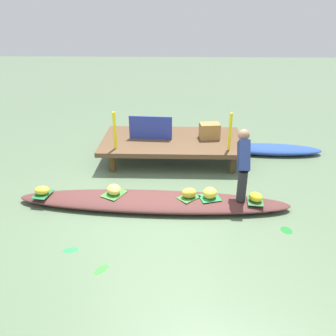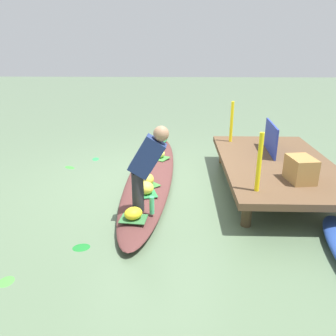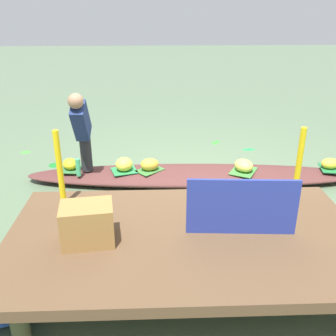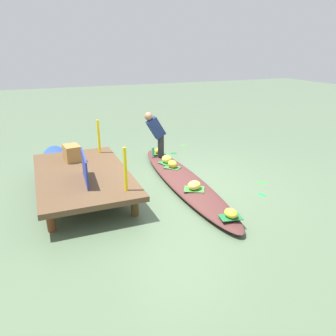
{
  "view_description": "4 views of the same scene",
  "coord_description": "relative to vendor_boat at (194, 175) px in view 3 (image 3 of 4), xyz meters",
  "views": [
    {
      "loc": [
        0.44,
        -5.29,
        3.24
      ],
      "look_at": [
        0.25,
        0.58,
        0.48
      ],
      "focal_mm": 36.94,
      "sensor_mm": 36.0,
      "label": 1
    },
    {
      "loc": [
        5.61,
        0.47,
        2.32
      ],
      "look_at": [
        0.31,
        0.32,
        0.35
      ],
      "focal_mm": 35.78,
      "sensor_mm": 36.0,
      "label": 2
    },
    {
      "loc": [
        0.57,
        5.04,
        2.38
      ],
      "look_at": [
        0.38,
        0.24,
        0.32
      ],
      "focal_mm": 40.87,
      "sensor_mm": 36.0,
      "label": 3
    },
    {
      "loc": [
        -6.18,
        2.87,
        2.9
      ],
      "look_at": [
        -0.02,
        0.38,
        0.45
      ],
      "focal_mm": 35.47,
      "sensor_mm": 36.0,
      "label": 4
    }
  ],
  "objects": [
    {
      "name": "railing_post_west",
      "position": [
        -0.89,
        1.53,
        0.79
      ],
      "size": [
        0.06,
        0.06,
        0.8
      ],
      "primitive_type": "cylinder",
      "color": "yellow",
      "rests_on": "dock_platform"
    },
    {
      "name": "leaf_mat_2",
      "position": [
        1.78,
        -0.09,
        0.1
      ],
      "size": [
        0.3,
        0.37,
        0.01
      ],
      "primitive_type": "cube",
      "rotation": [
        0.0,
        0.0,
        1.46
      ],
      "color": "#326B39",
      "rests_on": "vendor_boat"
    },
    {
      "name": "banana_bunch_3",
      "position": [
        -0.7,
        0.08,
        0.18
      ],
      "size": [
        0.35,
        0.37,
        0.17
      ],
      "primitive_type": "ellipsoid",
      "rotation": [
        0.0,
        0.0,
        2.05
      ],
      "color": "#E7DB56",
      "rests_on": "vendor_boat"
    },
    {
      "name": "canal_water",
      "position": [
        0.0,
        0.0,
        -0.09
      ],
      "size": [
        40.0,
        40.0,
        0.0
      ],
      "primitive_type": "plane",
      "color": "#546B4E",
      "rests_on": "ground"
    },
    {
      "name": "leaf_mat_0",
      "position": [
        0.64,
        -0.0,
        0.1
      ],
      "size": [
        0.44,
        0.44,
        0.01
      ],
      "primitive_type": "cube",
      "rotation": [
        0.0,
        0.0,
        0.75
      ],
      "color": "#397533",
      "rests_on": "vendor_boat"
    },
    {
      "name": "leaf_mat_3",
      "position": [
        -0.7,
        0.08,
        0.1
      ],
      "size": [
        0.47,
        0.5,
        0.01
      ],
      "primitive_type": "cube",
      "rotation": [
        0.0,
        0.0,
        1.08
      ],
      "color": "#3D8536",
      "rests_on": "vendor_boat"
    },
    {
      "name": "water_bottle",
      "position": [
        1.62,
        0.14,
        0.21
      ],
      "size": [
        0.07,
        0.07,
        0.25
      ],
      "primitive_type": "cylinder",
      "color": "#44B272",
      "rests_on": "vendor_boat"
    },
    {
      "name": "vendor_boat",
      "position": [
        0.0,
        0.0,
        0.0
      ],
      "size": [
        4.85,
        0.94,
        0.18
      ],
      "primitive_type": "ellipsoid",
      "rotation": [
        0.0,
        0.0,
        -0.03
      ],
      "color": "#532C29",
      "rests_on": "ground"
    },
    {
      "name": "dock_platform",
      "position": [
        0.31,
        2.13,
        0.33
      ],
      "size": [
        3.2,
        1.8,
        0.48
      ],
      "color": "brown",
      "rests_on": "ground"
    },
    {
      "name": "drifting_plant_3",
      "position": [
        2.82,
        -1.29,
        -0.09
      ],
      "size": [
        0.19,
        0.16,
        0.01
      ],
      "primitive_type": "ellipsoid",
      "rotation": [
        0.0,
        0.0,
        3.12
      ],
      "color": "#448938",
      "rests_on": "ground"
    },
    {
      "name": "market_banner",
      "position": [
        -0.19,
        2.13,
        0.66
      ],
      "size": [
        0.97,
        0.09,
        0.53
      ],
      "primitive_type": "cube",
      "rotation": [
        0.0,
        0.0,
        -0.06
      ],
      "color": "#273795",
      "rests_on": "dock_platform"
    },
    {
      "name": "drifting_plant_1",
      "position": [
        -1.12,
        -1.28,
        -0.09
      ],
      "size": [
        0.26,
        0.18,
        0.01
      ],
      "primitive_type": "ellipsoid",
      "rotation": [
        0.0,
        0.0,
        0.19
      ],
      "color": "#278445",
      "rests_on": "ground"
    },
    {
      "name": "leaf_mat_4",
      "position": [
        1.0,
        0.0,
        0.1
      ],
      "size": [
        0.42,
        0.39,
        0.01
      ],
      "primitive_type": "cube",
      "rotation": [
        0.0,
        0.0,
        0.29
      ],
      "color": "#287F43",
      "rests_on": "vendor_boat"
    },
    {
      "name": "produce_crate",
      "position": [
        1.15,
        2.21,
        0.57
      ],
      "size": [
        0.48,
        0.38,
        0.35
      ],
      "primitive_type": "cube",
      "rotation": [
        0.0,
        0.0,
        0.13
      ],
      "color": "olive",
      "rests_on": "dock_platform"
    },
    {
      "name": "drifting_plant_2",
      "position": [
        2.18,
        -0.68,
        -0.09
      ],
      "size": [
        0.22,
        0.25,
        0.01
      ],
      "primitive_type": "ellipsoid",
      "rotation": [
        0.0,
        0.0,
        1.82
      ],
      "color": "#197127",
      "rests_on": "ground"
    },
    {
      "name": "vendor_person",
      "position": [
        1.54,
        0.07,
        0.77
      ],
      "size": [
        0.2,
        0.54,
        1.18
      ],
      "color": "#28282D",
      "rests_on": "vendor_boat"
    },
    {
      "name": "banana_bunch_0",
      "position": [
        0.64,
        -0.0,
        0.18
      ],
      "size": [
        0.3,
        0.25,
        0.18
      ],
      "primitive_type": "ellipsoid",
      "rotation": [
        0.0,
        0.0,
        0.23
      ],
      "color": "gold",
      "rests_on": "vendor_boat"
    },
    {
      "name": "banana_bunch_2",
      "position": [
        1.78,
        -0.09,
        0.17
      ],
      "size": [
        0.31,
        0.32,
        0.16
      ],
      "primitive_type": "ellipsoid",
      "rotation": [
        0.0,
        0.0,
        5.33
      ],
      "color": "yellow",
      "rests_on": "vendor_boat"
    },
    {
      "name": "drifting_plant_0",
      "position": [
        -0.59,
        -1.67,
        -0.09
      ],
      "size": [
        0.25,
        0.28,
        0.01
      ],
      "primitive_type": "ellipsoid",
      "rotation": [
        0.0,
        0.0,
        0.97
      ],
      "color": "#368632",
      "rests_on": "ground"
    },
    {
      "name": "leaf_mat_1",
      "position": [
        -1.98,
        0.03,
        0.1
      ],
      "size": [
        0.32,
        0.41,
        0.01
      ],
      "primitive_type": "cube",
      "rotation": [
        0.0,
        0.0,
        1.39
      ],
      "color": "#1E6B36",
      "rests_on": "vendor_boat"
    },
    {
      "name": "banana_bunch_1",
      "position": [
        -1.98,
        0.03,
        0.17
      ],
      "size": [
        0.28,
        0.22,
        0.15
      ],
      "primitive_type": "ellipsoid",
      "rotation": [
        0.0,
        0.0,
        3.24
      ],
      "color": "yellow",
      "rests_on": "vendor_boat"
    },
    {
      "name": "banana_bunch_4",
      "position": [
        1.0,
        0.0,
        0.19
      ],
      "size": [
        0.34,
        0.34,
        0.19
      ],
      "primitive_type": "ellipsoid",
      "rotation": [
        0.0,
        0.0,
        0.91
      ],
      "color": "#F9E447",
      "rests_on": "vendor_boat"
    },
    {
      "name": "railing_post_east",
      "position": [
        1.51,
        1.53,
        0.79
      ],
      "size": [
        0.06,
        0.06,
        0.8
      ],
      "primitive_type": "cylinder",
      "color": "yellow",
      "rests_on": "dock_platform"
    }
  ]
}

